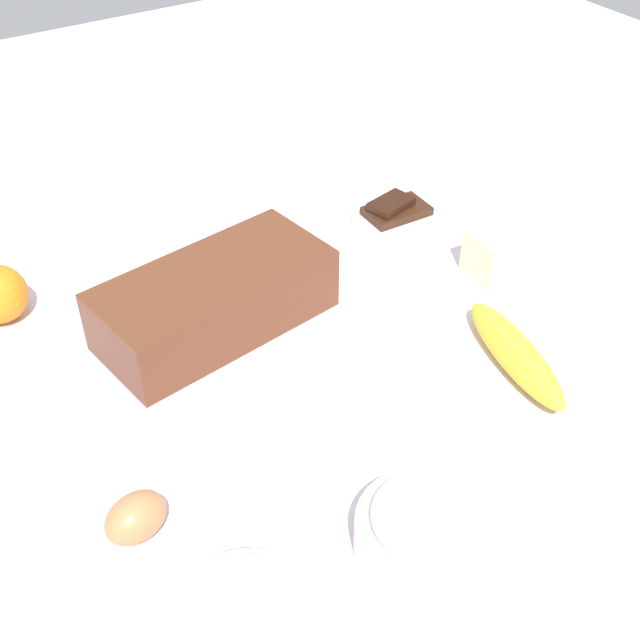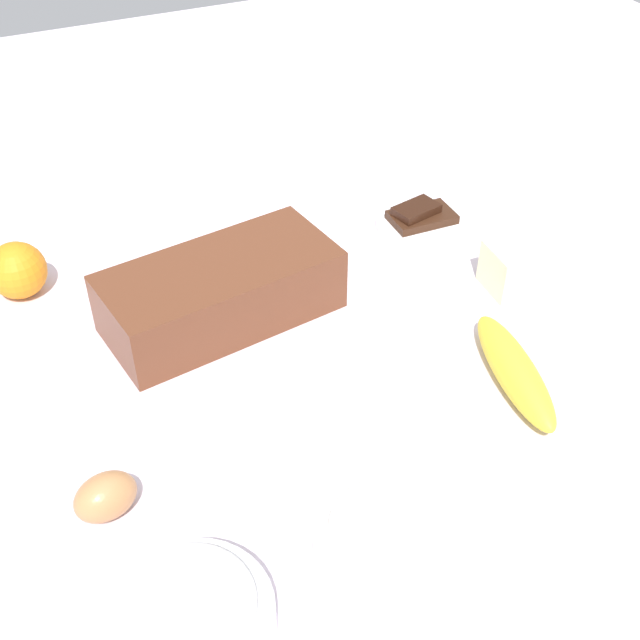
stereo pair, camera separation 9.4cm
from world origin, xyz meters
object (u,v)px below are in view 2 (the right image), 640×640
Objects in this scene: loaf_pan at (221,291)px; chocolate_plate at (421,221)px; sugar_bowl at (188,618)px; butter_block at (521,265)px; banana at (515,370)px; egg_near_butter at (106,497)px; flour_bowl at (386,538)px; orange_fruit at (17,270)px.

chocolate_plate is at bearing -175.39° from loaf_pan.
butter_block is (-0.54, -0.29, -0.00)m from sugar_bowl.
sugar_bowl is 0.44m from banana.
butter_block is 0.58m from egg_near_butter.
chocolate_plate is at bearing -136.72° from sugar_bowl.
sugar_bowl is (0.18, 0.00, 0.00)m from flour_bowl.
orange_fruit is (0.21, -0.16, -0.01)m from loaf_pan.
chocolate_plate is (-0.07, -0.32, -0.01)m from banana.
banana is at bearing 139.09° from orange_fruit.
banana is 0.45m from egg_near_butter.
egg_near_butter is at bearing 13.36° from butter_block.
flour_bowl reaches higher than egg_near_butter.
banana is 1.46× the size of chocolate_plate.
loaf_pan is 2.10× the size of sugar_bowl.
flour_bowl is at bearing 39.35° from butter_block.
banana is at bearing 52.46° from butter_block.
chocolate_plate is at bearing -102.75° from banana.
sugar_bowl is 0.61m from butter_block.
flour_bowl is at bearing 56.01° from chocolate_plate.
flour_bowl is 0.56m from chocolate_plate.
banana is (-0.24, -0.14, -0.01)m from flour_bowl.
flour_bowl is 1.44× the size of butter_block.
sugar_bowl is at bearing 43.28° from chocolate_plate.
loaf_pan is 2.29× the size of flour_bowl.
banana reaches higher than chocolate_plate.
sugar_bowl is 2.30× the size of egg_near_butter.
sugar_bowl is 0.74× the size of banana.
sugar_bowl and orange_fruit have the same top height.
loaf_pan is at bearing -130.72° from egg_near_butter.
chocolate_plate is (-0.49, -0.47, -0.02)m from sugar_bowl.
butter_block is 1.47× the size of egg_near_butter.
sugar_bowl is at bearing 18.62° from banana.
chocolate_plate is (-0.52, -0.31, -0.01)m from egg_near_butter.
sugar_bowl is (0.17, 0.39, -0.01)m from loaf_pan.
butter_block is at bearing 156.63° from orange_fruit.
chocolate_plate is at bearing -123.99° from flour_bowl.
chocolate_plate is (-0.54, 0.08, -0.03)m from orange_fruit.
sugar_bowl is at bearing 28.65° from butter_block.
banana is at bearing 177.84° from egg_near_butter.
loaf_pan reaches higher than egg_near_butter.
sugar_bowl is 0.68m from chocolate_plate.
banana is at bearing 77.25° from chocolate_plate.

